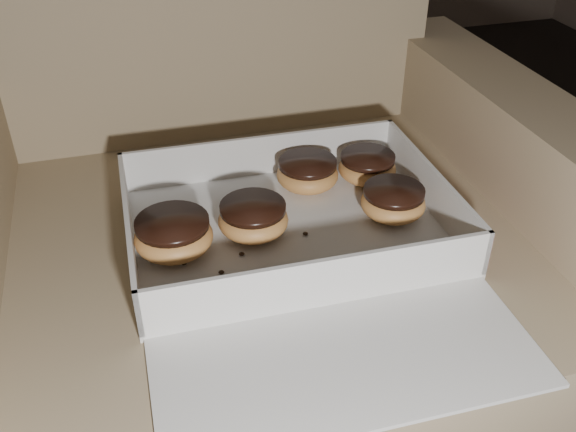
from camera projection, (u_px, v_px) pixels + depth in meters
The scene contains 12 objects.
armchair at pixel (254, 270), 0.98m from camera, with size 0.89×0.75×0.93m.
bakery_box at pixel (300, 243), 0.81m from camera, with size 0.42×0.49×0.07m.
donut_a at pixel (307, 173), 0.92m from camera, with size 0.09×0.09×0.04m.
donut_b at pixel (367, 167), 0.94m from camera, with size 0.08×0.08×0.04m.
donut_c at pixel (393, 201), 0.86m from camera, with size 0.09×0.09×0.04m.
donut_d at pixel (253, 218), 0.82m from camera, with size 0.09×0.09×0.05m.
donut_e at pixel (173, 235), 0.79m from camera, with size 0.10×0.10×0.05m.
crumb_a at pixel (184, 263), 0.78m from camera, with size 0.01×0.01×0.00m, color black.
crumb_b at pixel (282, 276), 0.76m from camera, with size 0.01×0.01×0.00m, color black.
crumb_c at pixel (305, 234), 0.83m from camera, with size 0.01×0.01×0.00m, color black.
crumb_d at pixel (242, 254), 0.80m from camera, with size 0.01×0.01×0.00m, color black.
crumb_e at pixel (221, 272), 0.77m from camera, with size 0.01×0.01×0.00m, color black.
Camera 1 is at (-0.01, -0.27, 0.91)m, focal length 40.00 mm.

